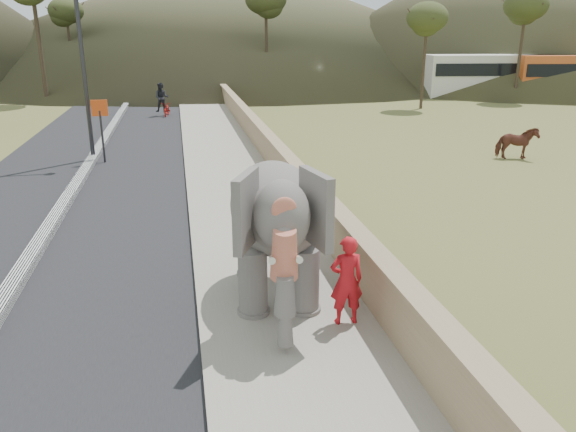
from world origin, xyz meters
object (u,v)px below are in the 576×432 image
(cow, at_px, (517,143))
(elephant_and_man, at_px, (277,227))
(lamppost, at_px, (88,30))
(motorcyclist, at_px, (164,103))

(cow, bearing_deg, elephant_and_man, 143.97)
(elephant_and_man, bearing_deg, lamppost, 109.61)
(lamppost, relative_size, motorcyclist, 4.12)
(cow, distance_m, motorcyclist, 19.99)
(elephant_and_man, height_order, motorcyclist, elephant_and_man)
(cow, xyz_separation_m, elephant_and_man, (-11.36, -10.17, 0.81))
(lamppost, bearing_deg, elephant_and_man, -70.39)
(motorcyclist, bearing_deg, elephant_and_man, -84.41)
(lamppost, bearing_deg, cow, -10.73)
(elephant_and_man, xyz_separation_m, motorcyclist, (-2.41, 24.66, -0.66))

